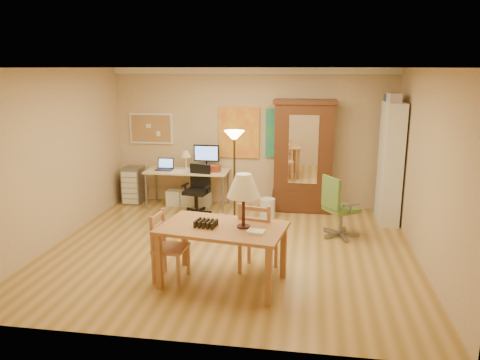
# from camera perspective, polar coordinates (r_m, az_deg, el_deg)

# --- Properties ---
(floor) EXTENTS (5.50, 5.50, 0.00)m
(floor) POSITION_cam_1_polar(r_m,az_deg,el_deg) (7.21, -1.17, -8.47)
(floor) COLOR olive
(floor) RESTS_ON ground
(crown_molding) EXTENTS (5.50, 0.08, 0.12)m
(crown_molding) POSITION_cam_1_polar(r_m,az_deg,el_deg) (9.11, 1.47, 13.18)
(crown_molding) COLOR white
(crown_molding) RESTS_ON floor
(corkboard) EXTENTS (0.90, 0.04, 0.62)m
(corkboard) POSITION_cam_1_polar(r_m,az_deg,el_deg) (9.68, -10.76, 6.20)
(corkboard) COLOR tan
(corkboard) RESTS_ON floor
(art_panel_left) EXTENTS (0.80, 0.04, 1.00)m
(art_panel_left) POSITION_cam_1_polar(r_m,az_deg,el_deg) (9.24, -0.11, 5.78)
(art_panel_left) COLOR yellow
(art_panel_left) RESTS_ON floor
(art_panel_right) EXTENTS (0.75, 0.04, 0.95)m
(art_panel_right) POSITION_cam_1_polar(r_m,az_deg,el_deg) (9.15, 5.50, 5.64)
(art_panel_right) COLOR teal
(art_panel_right) RESTS_ON floor
(dining_table) EXTENTS (1.67, 1.16, 1.45)m
(dining_table) POSITION_cam_1_polar(r_m,az_deg,el_deg) (5.81, -1.23, -4.35)
(dining_table) COLOR olive
(dining_table) RESTS_ON floor
(ladder_chair_back) EXTENTS (0.54, 0.52, 0.99)m
(ladder_chair_back) POSITION_cam_1_polar(r_m,az_deg,el_deg) (6.32, 2.17, -7.24)
(ladder_chair_back) COLOR #B17451
(ladder_chair_back) RESTS_ON floor
(ladder_chair_left) EXTENTS (0.44, 0.45, 0.90)m
(ladder_chair_left) POSITION_cam_1_polar(r_m,az_deg,el_deg) (6.20, -8.70, -8.23)
(ladder_chair_left) COLOR #B17451
(ladder_chair_left) RESTS_ON floor
(torchiere_lamp) EXTENTS (0.32, 0.32, 1.76)m
(torchiere_lamp) POSITION_cam_1_polar(r_m,az_deg,el_deg) (7.28, -0.69, 3.32)
(torchiere_lamp) COLOR #3A2E17
(torchiere_lamp) RESTS_ON floor
(computer_desk) EXTENTS (1.62, 0.71, 1.22)m
(computer_desk) POSITION_cam_1_polar(r_m,az_deg,el_deg) (9.32, -6.14, -0.50)
(computer_desk) COLOR #CAB794
(computer_desk) RESTS_ON floor
(office_chair_black) EXTENTS (0.57, 0.57, 0.92)m
(office_chair_black) POSITION_cam_1_polar(r_m,az_deg,el_deg) (8.89, -5.21, -2.53)
(office_chair_black) COLOR black
(office_chair_black) RESTS_ON floor
(office_chair_green) EXTENTS (0.64, 0.64, 1.02)m
(office_chair_green) POSITION_cam_1_polar(r_m,az_deg,el_deg) (7.80, 11.95, -4.89)
(office_chair_green) COLOR slate
(office_chair_green) RESTS_ON floor
(drawer_cart) EXTENTS (0.37, 0.44, 0.74)m
(drawer_cart) POSITION_cam_1_polar(r_m,az_deg,el_deg) (9.76, -12.86, -0.61)
(drawer_cart) COLOR slate
(drawer_cart) RESTS_ON floor
(armoire) EXTENTS (1.16, 0.55, 2.13)m
(armoire) POSITION_cam_1_polar(r_m,az_deg,el_deg) (9.00, 7.70, 2.05)
(armoire) COLOR #3D2310
(armoire) RESTS_ON floor
(bookshelf) EXTENTS (0.32, 0.85, 2.13)m
(bookshelf) POSITION_cam_1_polar(r_m,az_deg,el_deg) (8.65, 17.82, 1.95)
(bookshelf) COLOR white
(bookshelf) RESTS_ON floor
(wastebin) EXTENTS (0.29, 0.29, 0.36)m
(wastebin) POSITION_cam_1_polar(r_m,az_deg,el_deg) (8.64, 3.34, -3.44)
(wastebin) COLOR silver
(wastebin) RESTS_ON floor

